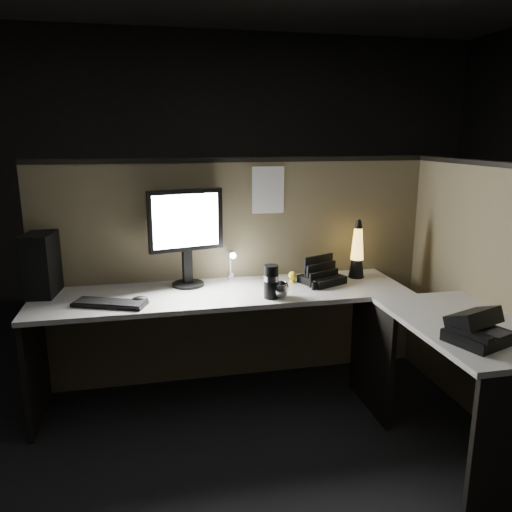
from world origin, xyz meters
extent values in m
plane|color=black|center=(0.00, 0.00, 0.00)|extent=(6.00, 6.00, 0.00)
plane|color=#282623|center=(0.00, 3.00, 1.35)|extent=(6.00, 0.00, 6.00)
cube|color=brown|center=(0.00, 0.93, 0.75)|extent=(2.66, 0.06, 1.50)
cube|color=brown|center=(1.33, 0.10, 0.75)|extent=(0.06, 1.66, 1.50)
cube|color=#A6A49D|center=(-0.15, 0.60, 0.71)|extent=(2.30, 0.60, 0.03)
cube|color=#A6A49D|center=(1.00, -0.20, 0.71)|extent=(0.60, 1.00, 0.03)
cube|color=black|center=(-1.28, 0.60, 0.35)|extent=(0.03, 0.55, 0.70)
cube|color=black|center=(0.72, 0.30, 0.35)|extent=(0.03, 0.55, 0.70)
cube|color=black|center=(-1.22, 0.81, 0.92)|extent=(0.20, 0.37, 0.38)
cylinder|color=black|center=(-0.35, 0.77, 0.74)|extent=(0.21, 0.21, 0.02)
cube|color=black|center=(-0.35, 0.79, 0.86)|extent=(0.07, 0.06, 0.23)
cube|color=black|center=(-0.35, 0.78, 1.15)|extent=(0.48, 0.15, 0.39)
cube|color=white|center=(-0.35, 0.76, 1.15)|extent=(0.41, 0.10, 0.33)
cube|color=black|center=(-0.82, 0.47, 0.74)|extent=(0.44, 0.28, 0.02)
ellipsoid|color=black|center=(-0.65, 0.48, 0.75)|extent=(0.10, 0.08, 0.04)
cube|color=white|center=(-0.06, 0.88, 0.74)|extent=(0.04, 0.04, 0.03)
cylinder|color=white|center=(-0.06, 0.88, 0.84)|extent=(0.01, 0.01, 0.16)
cylinder|color=white|center=(-0.06, 0.83, 0.92)|extent=(0.01, 0.11, 0.01)
sphere|color=white|center=(-0.06, 0.76, 0.91)|extent=(0.04, 0.04, 0.04)
cube|color=black|center=(0.51, 0.64, 0.75)|extent=(0.31, 0.30, 0.05)
cube|color=black|center=(0.51, 0.61, 0.79)|extent=(0.23, 0.11, 0.09)
cube|color=black|center=(0.51, 0.72, 0.83)|extent=(0.23, 0.11, 0.17)
cone|color=black|center=(0.78, 0.72, 0.79)|extent=(0.11, 0.11, 0.13)
cone|color=#F5B840|center=(0.78, 0.72, 0.96)|extent=(0.09, 0.09, 0.21)
sphere|color=#915C15|center=(0.78, 0.72, 0.89)|extent=(0.04, 0.04, 0.04)
sphere|color=#915C15|center=(0.78, 0.72, 0.97)|extent=(0.03, 0.03, 0.03)
cone|color=black|center=(0.78, 0.72, 1.10)|extent=(0.05, 0.05, 0.06)
cylinder|color=black|center=(0.11, 0.41, 0.83)|extent=(0.09, 0.09, 0.20)
imported|color=#BCBCC3|center=(0.16, 0.42, 0.77)|extent=(0.14, 0.14, 0.09)
sphere|color=yellow|center=(0.32, 0.69, 0.78)|extent=(0.06, 0.06, 0.06)
cube|color=white|center=(0.20, 0.90, 1.32)|extent=(0.22, 0.00, 0.31)
cube|color=black|center=(0.90, -0.42, 0.76)|extent=(0.32, 0.30, 0.06)
cube|color=black|center=(0.90, -0.38, 0.83)|extent=(0.30, 0.24, 0.12)
cube|color=black|center=(0.82, -0.48, 0.79)|extent=(0.12, 0.20, 0.04)
cube|color=#3F3F42|center=(0.96, -0.46, 0.79)|extent=(0.15, 0.15, 0.00)
camera|label=1|loc=(-0.58, -2.33, 1.67)|focal=35.00mm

